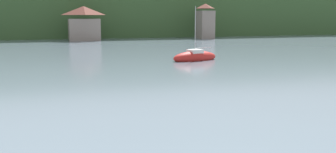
{
  "coord_description": "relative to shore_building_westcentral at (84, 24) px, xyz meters",
  "views": [
    {
      "loc": [
        -7.17,
        28.88,
        4.88
      ],
      "look_at": [
        0.0,
        51.73,
        1.11
      ],
      "focal_mm": 40.81,
      "sensor_mm": 36.0,
      "label": 1
    }
  ],
  "objects": [
    {
      "name": "sailboat_far_2",
      "position": [
        8.49,
        -40.64,
        -3.03
      ],
      "size": [
        5.97,
        3.25,
        6.44
      ],
      "rotation": [
        0.0,
        0.0,
        3.4
      ],
      "color": "red",
      "rests_on": "ground_plane"
    },
    {
      "name": "shore_building_westcentral",
      "position": [
        0.0,
        0.0,
        0.0
      ],
      "size": [
        6.43,
        5.36,
        6.98
      ],
      "color": "gray",
      "rests_on": "ground_plane"
    },
    {
      "name": "wooded_hillside",
      "position": [
        15.72,
        37.26,
        1.98
      ],
      "size": [
        352.0,
        56.62,
        22.91
      ],
      "color": "#38562D",
      "rests_on": "ground_plane"
    },
    {
      "name": "shore_building_central",
      "position": [
        26.67,
        -0.5,
        0.35
      ],
      "size": [
        3.27,
        4.31,
        7.73
      ],
      "color": "gray",
      "rests_on": "ground_plane"
    }
  ]
}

